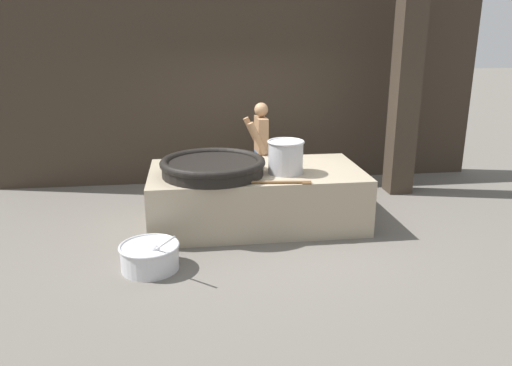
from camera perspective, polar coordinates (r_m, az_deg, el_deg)
The scene contains 9 objects.
ground_plane at distance 7.51m, azimuth 0.00°, elevation -4.47°, with size 60.00×60.00×0.00m, color #666059.
back_wall at distance 9.32m, azimuth -1.94°, elevation 13.64°, with size 9.03×0.24×4.41m, color #382D23.
support_pillar at distance 8.89m, azimuth 16.92°, elevation 12.78°, with size 0.40×0.40×4.41m, color #382D23.
hearth_platform at distance 7.37m, azimuth 0.00°, elevation -1.52°, with size 3.08×1.63×0.82m.
giant_wok_near at distance 6.99m, azimuth -4.95°, elevation 1.95°, with size 1.47×1.47×0.24m.
stock_pot at distance 7.03m, azimuth 3.41°, elevation 3.07°, with size 0.52×0.52×0.47m.
stirring_paddle at distance 6.58m, azimuth 2.10°, elevation 0.08°, with size 1.09×0.20×0.04m.
cook at distance 8.30m, azimuth 0.52°, elevation 4.03°, with size 0.39×0.60×1.64m.
prep_bowl_vegetables at distance 6.15m, azimuth -12.04°, elevation -8.10°, with size 0.72×0.84×0.61m.
Camera 1 is at (-0.92, -6.93, 2.74)m, focal length 35.00 mm.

